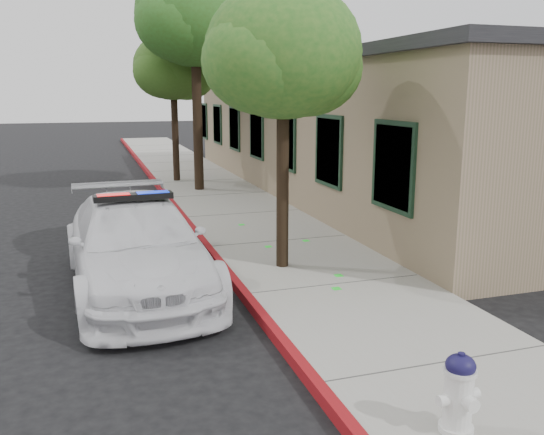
{
  "coord_description": "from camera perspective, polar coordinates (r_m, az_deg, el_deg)",
  "views": [
    {
      "loc": [
        -2.2,
        -8.32,
        3.29
      ],
      "look_at": [
        1.04,
        1.71,
        0.97
      ],
      "focal_mm": 37.62,
      "sensor_mm": 36.0,
      "label": 1
    }
  ],
  "objects": [
    {
      "name": "clapboard_building",
      "position": [
        19.51,
        9.39,
        8.82
      ],
      "size": [
        7.3,
        20.89,
        4.24
      ],
      "color": "#8D755C",
      "rests_on": "ground"
    },
    {
      "name": "ground",
      "position": [
        9.22,
        -2.91,
        -8.53
      ],
      "size": [
        120.0,
        120.0,
        0.0
      ],
      "primitive_type": "plane",
      "color": "black",
      "rests_on": "ground"
    },
    {
      "name": "fire_hydrant",
      "position": [
        5.84,
        18.2,
        -16.29
      ],
      "size": [
        0.45,
        0.39,
        0.8
      ],
      "rotation": [
        0.0,
        0.0,
        0.06
      ],
      "color": "silver",
      "rests_on": "sidewalk"
    },
    {
      "name": "street_tree_mid",
      "position": [
        19.0,
        -7.73,
        18.9
      ],
      "size": [
        3.82,
        3.74,
        7.06
      ],
      "rotation": [
        0.0,
        0.0,
        0.09
      ],
      "color": "black",
      "rests_on": "sidewalk"
    },
    {
      "name": "police_car",
      "position": [
        9.89,
        -13.45,
        -2.68
      ],
      "size": [
        2.44,
        5.42,
        1.66
      ],
      "rotation": [
        0.0,
        0.0,
        0.05
      ],
      "color": "silver",
      "rests_on": "ground"
    },
    {
      "name": "sidewalk",
      "position": [
        12.37,
        0.65,
        -2.66
      ],
      "size": [
        3.2,
        60.0,
        0.15
      ],
      "primitive_type": "cube",
      "color": "gray",
      "rests_on": "ground"
    },
    {
      "name": "street_tree_far",
      "position": [
        20.94,
        -9.79,
        14.35
      ],
      "size": [
        2.94,
        2.75,
        5.21
      ],
      "rotation": [
        0.0,
        0.0,
        -0.12
      ],
      "color": "black",
      "rests_on": "sidewalk"
    },
    {
      "name": "red_curb",
      "position": [
        11.98,
        -6.36,
        -3.21
      ],
      "size": [
        0.14,
        60.0,
        0.16
      ],
      "primitive_type": "cube",
      "color": "maroon",
      "rests_on": "ground"
    },
    {
      "name": "street_tree_near",
      "position": [
        10.14,
        1.18,
        15.68
      ],
      "size": [
        2.95,
        2.72,
        4.99
      ],
      "rotation": [
        0.0,
        0.0,
        -0.23
      ],
      "color": "black",
      "rests_on": "sidewalk"
    }
  ]
}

